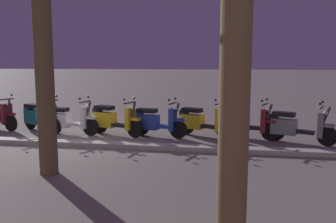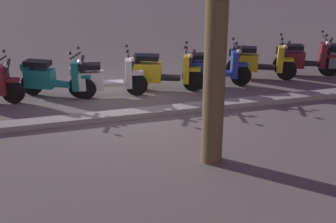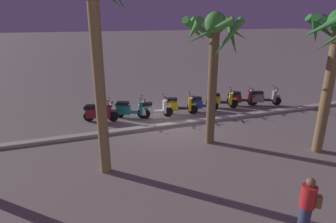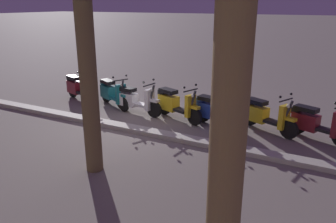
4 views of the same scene
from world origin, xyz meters
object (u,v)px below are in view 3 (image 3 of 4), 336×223
pedestrian_strolling_near_curb (307,205)px  scooter_maroon_gap_after_mid (98,113)px  palm_tree_far_corner (94,13)px  palm_tree_near_sign (335,48)px  scooter_yellow_mid_front (219,100)px  scooter_yellow_far_back (177,106)px  crossing_sign (328,86)px  scooter_grey_last_in_row (263,98)px  scooter_blue_lead_nearest (200,104)px  scooter_white_tail_end (152,109)px  scooter_teal_mid_centre (129,109)px  palm_tree_by_mall_entrance (214,47)px  scooter_maroon_mid_rear (239,98)px

pedestrian_strolling_near_curb → scooter_maroon_gap_after_mid: bearing=-68.6°
palm_tree_far_corner → palm_tree_near_sign: (-7.85, 1.17, -1.10)m
scooter_yellow_mid_front → scooter_yellow_far_back: size_ratio=0.95×
crossing_sign → scooter_yellow_far_back: bearing=-19.1°
scooter_grey_last_in_row → scooter_yellow_mid_front: (2.62, -0.42, 0.00)m
scooter_grey_last_in_row → palm_tree_near_sign: palm_tree_near_sign is taller
scooter_yellow_far_back → scooter_maroon_gap_after_mid: (4.09, -0.24, -0.01)m
scooter_blue_lead_nearest → scooter_white_tail_end: (2.75, 0.07, -0.01)m
scooter_teal_mid_centre → crossing_sign: crossing_sign is taller
scooter_grey_last_in_row → palm_tree_near_sign: bearing=72.2°
palm_tree_near_sign → scooter_blue_lead_nearest: bearing=-70.1°
scooter_yellow_mid_front → scooter_maroon_gap_after_mid: size_ratio=1.02×
scooter_grey_last_in_row → scooter_blue_lead_nearest: (3.95, -0.14, 0.00)m
scooter_teal_mid_centre → palm_tree_by_mall_entrance: bearing=121.8°
scooter_maroon_gap_after_mid → crossing_sign: 11.89m
scooter_yellow_far_back → scooter_white_tail_end: bearing=4.3°
palm_tree_by_mall_entrance → pedestrian_strolling_near_curb: bearing=86.5°
scooter_yellow_mid_front → scooter_maroon_mid_rear: bearing=178.9°
scooter_grey_last_in_row → scooter_yellow_far_back: 5.29m
crossing_sign → palm_tree_near_sign: palm_tree_near_sign is taller
scooter_blue_lead_nearest → scooter_teal_mid_centre: size_ratio=1.01×
scooter_yellow_far_back → scooter_teal_mid_centre: same height
scooter_grey_last_in_row → scooter_maroon_mid_rear: 1.38m
scooter_grey_last_in_row → crossing_sign: bearing=131.8°
palm_tree_by_mall_entrance → pedestrian_strolling_near_curb: (0.33, 5.42, -3.07)m
palm_tree_far_corner → palm_tree_by_mall_entrance: bearing=-167.7°
scooter_maroon_gap_after_mid → palm_tree_near_sign: bearing=140.9°
scooter_grey_last_in_row → crossing_sign: (-2.13, 2.38, 1.06)m
scooter_yellow_mid_front → scooter_white_tail_end: (4.08, 0.35, -0.01)m
palm_tree_near_sign → pedestrian_strolling_near_curb: palm_tree_near_sign is taller
scooter_maroon_gap_after_mid → pedestrian_strolling_near_curb: (-3.69, 9.44, 0.33)m
crossing_sign → palm_tree_far_corner: (11.81, 2.16, 3.50)m
scooter_yellow_mid_front → scooter_yellow_far_back: same height
scooter_maroon_mid_rear → pedestrian_strolling_near_curb: pedestrian_strolling_near_curb is taller
scooter_maroon_gap_after_mid → palm_tree_far_corner: palm_tree_far_corner is taller
scooter_yellow_mid_front → scooter_grey_last_in_row: bearing=170.9°
scooter_maroon_mid_rear → palm_tree_by_mall_entrance: size_ratio=0.32×
scooter_grey_last_in_row → crossing_sign: size_ratio=0.74×
scooter_yellow_mid_front → pedestrian_strolling_near_curb: bearing=72.0°
scooter_blue_lead_nearest → palm_tree_near_sign: palm_tree_near_sign is taller
scooter_yellow_far_back → pedestrian_strolling_near_curb: (0.40, 9.19, 0.32)m
scooter_maroon_mid_rear → palm_tree_far_corner: bearing=30.5°
scooter_teal_mid_centre → pedestrian_strolling_near_curb: size_ratio=1.13×
scooter_white_tail_end → palm_tree_far_corner: (2.98, 4.61, 4.56)m
scooter_teal_mid_centre → palm_tree_far_corner: 6.96m
scooter_yellow_far_back → palm_tree_near_sign: palm_tree_near_sign is taller
palm_tree_by_mall_entrance → scooter_teal_mid_centre: bearing=-58.2°
crossing_sign → palm_tree_by_mall_entrance: bearing=9.2°
scooter_grey_last_in_row → palm_tree_near_sign: (1.83, 5.70, 3.46)m
scooter_teal_mid_centre → palm_tree_near_sign: 9.23m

